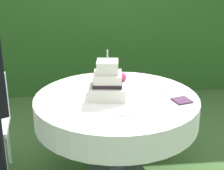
# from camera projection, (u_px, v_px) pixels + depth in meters

# --- Properties ---
(cake_table) EXTENTS (1.34, 1.34, 0.75)m
(cake_table) POSITION_uv_depth(u_px,v_px,m) (116.00, 109.00, 2.80)
(cake_table) COLOR #4C4C51
(cake_table) RESTS_ON ground_plane
(wedding_cake) EXTENTS (0.33, 0.33, 0.39)m
(wedding_cake) POSITION_uv_depth(u_px,v_px,m) (108.00, 83.00, 2.73)
(wedding_cake) COLOR silver
(wedding_cake) RESTS_ON cake_table
(serving_plate_near) EXTENTS (0.15, 0.15, 0.01)m
(serving_plate_near) POSITION_uv_depth(u_px,v_px,m) (129.00, 81.00, 3.10)
(serving_plate_near) COLOR white
(serving_plate_near) RESTS_ON cake_table
(serving_plate_far) EXTENTS (0.10, 0.10, 0.01)m
(serving_plate_far) POSITION_uv_depth(u_px,v_px,m) (99.00, 84.00, 3.03)
(serving_plate_far) COLOR white
(serving_plate_far) RESTS_ON cake_table
(serving_plate_left) EXTENTS (0.14, 0.14, 0.01)m
(serving_plate_left) POSITION_uv_depth(u_px,v_px,m) (125.00, 112.00, 2.47)
(serving_plate_left) COLOR white
(serving_plate_left) RESTS_ON cake_table
(serving_plate_right) EXTENTS (0.10, 0.10, 0.01)m
(serving_plate_right) POSITION_uv_depth(u_px,v_px,m) (164.00, 90.00, 2.87)
(serving_plate_right) COLOR white
(serving_plate_right) RESTS_ON cake_table
(napkin_stack) EXTENTS (0.16, 0.16, 0.01)m
(napkin_stack) POSITION_uv_depth(u_px,v_px,m) (182.00, 100.00, 2.66)
(napkin_stack) COLOR #4C2D47
(napkin_stack) RESTS_ON cake_table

